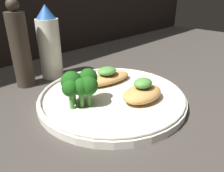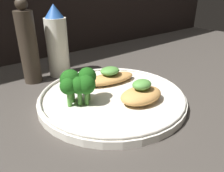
# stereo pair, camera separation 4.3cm
# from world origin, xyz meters

# --- Properties ---
(ground_plane) EXTENTS (1.80, 1.80, 0.01)m
(ground_plane) POSITION_xyz_m (0.00, 0.00, -0.01)
(ground_plane) COLOR #3D3833
(plate) EXTENTS (0.29, 0.29, 0.02)m
(plate) POSITION_xyz_m (0.00, 0.00, 0.01)
(plate) COLOR silver
(plate) RESTS_ON ground_plane
(grilled_meat_front) EXTENTS (0.09, 0.07, 0.04)m
(grilled_meat_front) POSITION_xyz_m (0.02, -0.06, 0.03)
(grilled_meat_front) COLOR tan
(grilled_meat_front) RESTS_ON plate
(grilled_meat_middle) EXTENTS (0.13, 0.07, 0.04)m
(grilled_meat_middle) POSITION_xyz_m (0.04, 0.05, 0.03)
(grilled_meat_middle) COLOR tan
(grilled_meat_middle) RESTS_ON plate
(broccoli_bunch) EXTENTS (0.07, 0.06, 0.07)m
(broccoli_bunch) POSITION_xyz_m (-0.07, 0.02, 0.06)
(broccoli_bunch) COLOR #4C8E38
(broccoli_bunch) RESTS_ON plate
(sauce_bottle) EXTENTS (0.05, 0.05, 0.18)m
(sauce_bottle) POSITION_xyz_m (-0.01, 0.20, 0.08)
(sauce_bottle) COLOR silver
(sauce_bottle) RESTS_ON ground_plane
(pepper_grinder) EXTENTS (0.04, 0.04, 0.19)m
(pepper_grinder) POSITION_xyz_m (-0.08, 0.20, 0.09)
(pepper_grinder) COLOR #382D23
(pepper_grinder) RESTS_ON ground_plane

